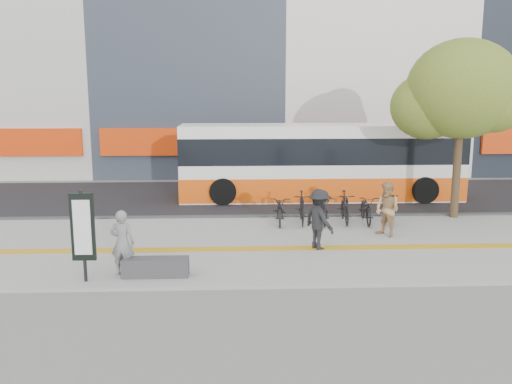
{
  "coord_description": "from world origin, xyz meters",
  "views": [
    {
      "loc": [
        -0.69,
        -13.68,
        4.45
      ],
      "look_at": [
        -0.03,
        2.0,
        1.55
      ],
      "focal_mm": 37.48,
      "sensor_mm": 36.0,
      "label": 1
    }
  ],
  "objects_px": {
    "bus": "(320,164)",
    "pedestrian_dark": "(319,219)",
    "bench": "(156,267)",
    "signboard": "(83,228)",
    "street_tree": "(460,91)",
    "seated_woman": "(122,243)",
    "pedestrian_tan": "(387,210)"
  },
  "relations": [
    {
      "from": "signboard",
      "to": "street_tree",
      "type": "bearing_deg",
      "value": 29.07
    },
    {
      "from": "bus",
      "to": "pedestrian_dark",
      "type": "distance_m",
      "value": 7.68
    },
    {
      "from": "bench",
      "to": "street_tree",
      "type": "height_order",
      "value": "street_tree"
    },
    {
      "from": "pedestrian_tan",
      "to": "bus",
      "type": "bearing_deg",
      "value": 156.69
    },
    {
      "from": "street_tree",
      "to": "pedestrian_tan",
      "type": "bearing_deg",
      "value": -140.33
    },
    {
      "from": "pedestrian_dark",
      "to": "bench",
      "type": "bearing_deg",
      "value": 87.07
    },
    {
      "from": "street_tree",
      "to": "seated_woman",
      "type": "bearing_deg",
      "value": -150.94
    },
    {
      "from": "signboard",
      "to": "pedestrian_dark",
      "type": "bearing_deg",
      "value": 22.44
    },
    {
      "from": "street_tree",
      "to": "pedestrian_dark",
      "type": "distance_m",
      "value": 7.59
    },
    {
      "from": "street_tree",
      "to": "pedestrian_dark",
      "type": "xyz_separation_m",
      "value": [
        -5.46,
        -3.88,
        -3.57
      ]
    },
    {
      "from": "street_tree",
      "to": "bus",
      "type": "xyz_separation_m",
      "value": [
        -4.22,
        3.68,
        -2.99
      ]
    },
    {
      "from": "pedestrian_tan",
      "to": "signboard",
      "type": "bearing_deg",
      "value": -98.7
    },
    {
      "from": "bench",
      "to": "bus",
      "type": "height_order",
      "value": "bus"
    },
    {
      "from": "signboard",
      "to": "pedestrian_dark",
      "type": "xyz_separation_m",
      "value": [
        5.92,
        2.45,
        -0.42
      ]
    },
    {
      "from": "street_tree",
      "to": "seated_woman",
      "type": "relative_size",
      "value": 3.9
    },
    {
      "from": "signboard",
      "to": "seated_woman",
      "type": "distance_m",
      "value": 1.03
    },
    {
      "from": "signboard",
      "to": "street_tree",
      "type": "relative_size",
      "value": 0.35
    },
    {
      "from": "signboard",
      "to": "bus",
      "type": "height_order",
      "value": "bus"
    },
    {
      "from": "bench",
      "to": "pedestrian_tan",
      "type": "xyz_separation_m",
      "value": [
        6.64,
        3.41,
        0.62
      ]
    },
    {
      "from": "signboard",
      "to": "pedestrian_dark",
      "type": "relative_size",
      "value": 1.27
    },
    {
      "from": "bench",
      "to": "seated_woman",
      "type": "distance_m",
      "value": 1.0
    },
    {
      "from": "street_tree",
      "to": "bus",
      "type": "relative_size",
      "value": 0.54
    },
    {
      "from": "seated_woman",
      "to": "signboard",
      "type": "bearing_deg",
      "value": 37.54
    },
    {
      "from": "bench",
      "to": "signboard",
      "type": "distance_m",
      "value": 1.94
    },
    {
      "from": "signboard",
      "to": "street_tree",
      "type": "height_order",
      "value": "street_tree"
    },
    {
      "from": "bench",
      "to": "signboard",
      "type": "xyz_separation_m",
      "value": [
        -1.6,
        -0.31,
        1.06
      ]
    },
    {
      "from": "street_tree",
      "to": "seated_woman",
      "type": "xyz_separation_m",
      "value": [
        -10.58,
        -5.88,
        -3.62
      ]
    },
    {
      "from": "bench",
      "to": "signboard",
      "type": "height_order",
      "value": "signboard"
    },
    {
      "from": "bench",
      "to": "pedestrian_dark",
      "type": "distance_m",
      "value": 4.87
    },
    {
      "from": "pedestrian_dark",
      "to": "street_tree",
      "type": "bearing_deg",
      "value": -83.87
    },
    {
      "from": "street_tree",
      "to": "bus",
      "type": "height_order",
      "value": "street_tree"
    },
    {
      "from": "bench",
      "to": "seated_woman",
      "type": "height_order",
      "value": "seated_woman"
    }
  ]
}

